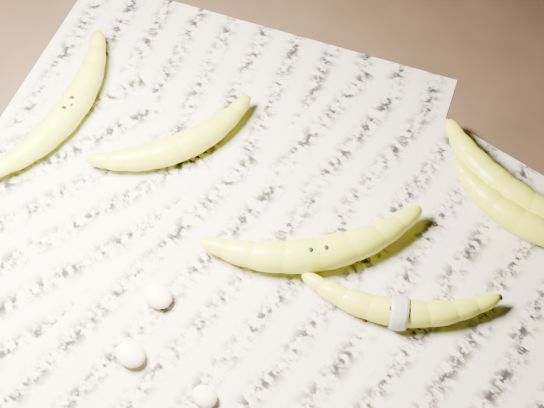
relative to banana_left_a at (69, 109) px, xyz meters
The scene contains 12 objects.
ground 0.29m from the banana_left_a, ahead, with size 3.00×3.00×0.00m, color black.
newspaper_patch 0.31m from the banana_left_a, ahead, with size 0.90×0.70×0.01m, color #A6A18E.
banana_left_a is the anchor object (origin of this frame).
banana_left_b 0.15m from the banana_left_a, 12.27° to the left, with size 0.19×0.06×0.04m, color gold, non-canonical shape.
banana_center 0.37m from the banana_left_a, ahead, with size 0.22×0.07×0.04m, color gold, non-canonical shape.
banana_taped 0.48m from the banana_left_a, ahead, with size 0.19×0.05×0.03m, color gold, non-canonical shape.
banana_upper_a 0.58m from the banana_left_a, 17.57° to the left, with size 0.18×0.05×0.03m, color gold, non-canonical shape.
banana_upper_b 0.56m from the banana_left_a, 21.39° to the left, with size 0.19×0.06×0.04m, color gold, non-canonical shape.
measuring_tape 0.48m from the banana_left_a, ahead, with size 0.04×0.04×0.00m, color white.
flesh_chunk_a 0.28m from the banana_left_a, 28.97° to the right, with size 0.03×0.03×0.02m, color beige.
flesh_chunk_b 0.34m from the banana_left_a, 38.09° to the right, with size 0.03×0.03×0.02m, color beige.
flesh_chunk_c 0.41m from the banana_left_a, 29.11° to the right, with size 0.03×0.02×0.02m, color beige.
Camera 1 is at (0.25, -0.35, 0.81)m, focal length 50.00 mm.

